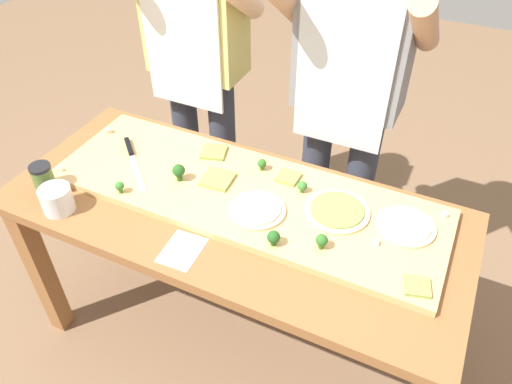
% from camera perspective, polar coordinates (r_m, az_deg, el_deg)
% --- Properties ---
extents(ground_plane, '(8.00, 8.00, 0.00)m').
position_cam_1_polar(ground_plane, '(2.26, -2.08, -15.98)').
color(ground_plane, brown).
extents(prep_table, '(1.58, 0.69, 0.75)m').
position_cam_1_polar(prep_table, '(1.76, -2.58, -4.50)').
color(prep_table, brown).
rests_on(prep_table, ground).
extents(cutting_board, '(1.37, 0.45, 0.03)m').
position_cam_1_polar(cutting_board, '(1.71, -1.31, -0.28)').
color(cutting_board, tan).
rests_on(cutting_board, prep_table).
extents(chefs_knife, '(0.25, 0.24, 0.02)m').
position_cam_1_polar(chefs_knife, '(1.91, -14.07, 4.01)').
color(chefs_knife, '#B7BABF').
rests_on(chefs_knife, cutting_board).
extents(pizza_whole_pesto_green, '(0.21, 0.21, 0.02)m').
position_cam_1_polar(pizza_whole_pesto_green, '(1.64, 9.30, -2.16)').
color(pizza_whole_pesto_green, beige).
rests_on(pizza_whole_pesto_green, cutting_board).
extents(pizza_whole_cheese_artichoke, '(0.19, 0.19, 0.02)m').
position_cam_1_polar(pizza_whole_cheese_artichoke, '(1.62, 0.13, -2.05)').
color(pizza_whole_cheese_artichoke, beige).
rests_on(pizza_whole_cheese_artichoke, cutting_board).
extents(pizza_whole_white_garlic, '(0.19, 0.19, 0.02)m').
position_cam_1_polar(pizza_whole_white_garlic, '(1.64, 16.84, -3.76)').
color(pizza_whole_white_garlic, beige).
rests_on(pizza_whole_white_garlic, cutting_board).
extents(pizza_slice_far_right, '(0.11, 0.11, 0.01)m').
position_cam_1_polar(pizza_slice_far_right, '(1.75, -4.45, 1.49)').
color(pizza_slice_far_right, '#899E4C').
rests_on(pizza_slice_far_right, cutting_board).
extents(pizza_slice_far_left, '(0.09, 0.09, 0.01)m').
position_cam_1_polar(pizza_slice_far_left, '(1.48, 18.08, -10.29)').
color(pizza_slice_far_left, '#899E4C').
rests_on(pizza_slice_far_left, cutting_board).
extents(pizza_slice_center, '(0.11, 0.11, 0.01)m').
position_cam_1_polar(pizza_slice_center, '(1.88, -4.88, 4.62)').
color(pizza_slice_center, '#899E4C').
rests_on(pizza_slice_center, cutting_board).
extents(pizza_slice_near_left, '(0.08, 0.08, 0.01)m').
position_cam_1_polar(pizza_slice_near_left, '(1.76, 3.73, 1.72)').
color(pizza_slice_near_left, '#899E4C').
rests_on(pizza_slice_near_left, cutting_board).
extents(broccoli_floret_center_left, '(0.04, 0.04, 0.05)m').
position_cam_1_polar(broccoli_floret_center_left, '(1.50, 2.04, -5.25)').
color(broccoli_floret_center_left, '#2C5915').
rests_on(broccoli_floret_center_left, cutting_board).
extents(broccoli_floret_front_right, '(0.04, 0.04, 0.06)m').
position_cam_1_polar(broccoli_floret_front_right, '(1.75, -8.88, 2.38)').
color(broccoli_floret_front_right, '#2C5915').
rests_on(broccoli_floret_front_right, cutting_board).
extents(broccoli_floret_center_right, '(0.03, 0.03, 0.05)m').
position_cam_1_polar(broccoli_floret_center_right, '(1.78, 0.69, 3.26)').
color(broccoli_floret_center_right, '#366618').
rests_on(broccoli_floret_center_right, cutting_board).
extents(broccoli_floret_back_mid, '(0.03, 0.03, 0.05)m').
position_cam_1_polar(broccoli_floret_back_mid, '(1.74, -15.42, 0.63)').
color(broccoli_floret_back_mid, '#3F7220').
rests_on(broccoli_floret_back_mid, cutting_board).
extents(broccoli_floret_front_mid, '(0.04, 0.04, 0.05)m').
position_cam_1_polar(broccoli_floret_front_mid, '(1.50, 7.57, -5.57)').
color(broccoli_floret_front_mid, '#366618').
rests_on(broccoli_floret_front_mid, cutting_board).
extents(broccoli_floret_back_right, '(0.03, 0.03, 0.04)m').
position_cam_1_polar(broccoli_floret_back_right, '(1.69, 5.35, 0.66)').
color(broccoli_floret_back_right, '#3F7220').
rests_on(broccoli_floret_back_right, cutting_board).
extents(cheese_crumble_a, '(0.02, 0.02, 0.02)m').
position_cam_1_polar(cheese_crumble_a, '(1.56, 13.63, -5.65)').
color(cheese_crumble_a, silver).
rests_on(cheese_crumble_a, cutting_board).
extents(cheese_crumble_b, '(0.02, 0.02, 0.02)m').
position_cam_1_polar(cheese_crumble_b, '(1.72, 20.91, -2.47)').
color(cheese_crumble_b, white).
rests_on(cheese_crumble_b, cutting_board).
extents(cheese_crumble_c, '(0.02, 0.02, 0.02)m').
position_cam_1_polar(cheese_crumble_c, '(1.92, -21.62, 2.45)').
color(cheese_crumble_c, white).
rests_on(cheese_crumble_c, cutting_board).
extents(cheese_crumble_d, '(0.03, 0.03, 0.02)m').
position_cam_1_polar(cheese_crumble_d, '(2.06, -16.63, 6.75)').
color(cheese_crumble_d, silver).
rests_on(cheese_crumble_d, cutting_board).
extents(flour_cup, '(0.10, 0.10, 0.09)m').
position_cam_1_polar(flour_cup, '(1.78, -21.89, -0.92)').
color(flour_cup, white).
rests_on(flour_cup, prep_table).
extents(sauce_jar, '(0.07, 0.07, 0.12)m').
position_cam_1_polar(sauce_jar, '(1.85, -23.23, 1.35)').
color(sauce_jar, '#517033').
rests_on(sauce_jar, prep_table).
extents(recipe_note, '(0.12, 0.15, 0.00)m').
position_cam_1_polar(recipe_note, '(1.56, -8.50, -6.64)').
color(recipe_note, white).
rests_on(recipe_note, prep_table).
extents(cook_left, '(0.54, 0.39, 1.67)m').
position_cam_1_polar(cook_left, '(2.14, -6.92, 15.98)').
color(cook_left, '#333847').
rests_on(cook_left, ground).
extents(cook_right, '(0.54, 0.39, 1.67)m').
position_cam_1_polar(cook_right, '(1.91, 10.65, 12.27)').
color(cook_right, '#333847').
rests_on(cook_right, ground).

